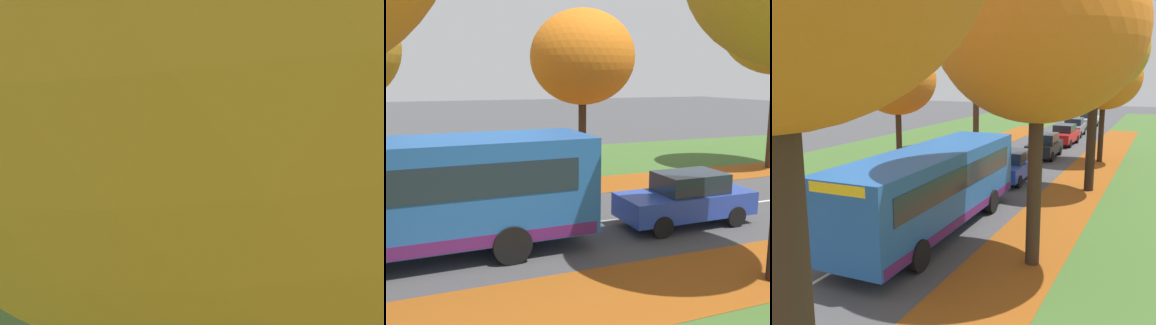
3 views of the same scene
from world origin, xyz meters
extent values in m
cube|color=#3D6028|center=(-9.20, 20.00, 0.00)|extent=(12.00, 90.00, 0.01)
cube|color=#8C4714|center=(-4.60, 14.00, 0.01)|extent=(2.80, 60.00, 0.00)
cube|color=#8C4714|center=(4.60, 14.00, 0.01)|extent=(2.80, 60.00, 0.00)
cube|color=silver|center=(0.00, 20.00, 0.00)|extent=(0.12, 80.00, 0.01)
cylinder|color=#382619|center=(-5.32, 18.69, 1.83)|extent=(0.33, 0.33, 3.67)
ellipsoid|color=orange|center=(-5.32, 18.69, 5.30)|extent=(4.35, 4.35, 3.91)
cylinder|color=black|center=(2.17, 13.86, 0.48)|extent=(0.31, 0.96, 0.96)
cylinder|color=black|center=(-0.20, 13.83, 0.48)|extent=(0.31, 0.96, 0.96)
cube|color=#233D9E|center=(1.15, 19.51, 0.67)|extent=(1.77, 4.23, 0.70)
cube|color=#19232D|center=(1.15, 19.66, 1.32)|extent=(1.48, 2.04, 0.60)
cylinder|color=black|center=(1.95, 18.22, 0.32)|extent=(0.23, 0.64, 0.64)
cylinder|color=black|center=(0.39, 18.19, 0.32)|extent=(0.23, 0.64, 0.64)
cylinder|color=black|center=(1.91, 20.82, 0.32)|extent=(0.23, 0.64, 0.64)
cylinder|color=black|center=(0.35, 20.79, 0.32)|extent=(0.23, 0.64, 0.64)
camera|label=1|loc=(-7.07, -3.85, 4.85)|focal=42.00mm
camera|label=2|loc=(12.38, 11.61, 4.46)|focal=42.00mm
camera|label=3|loc=(8.49, -2.76, 5.65)|focal=42.00mm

